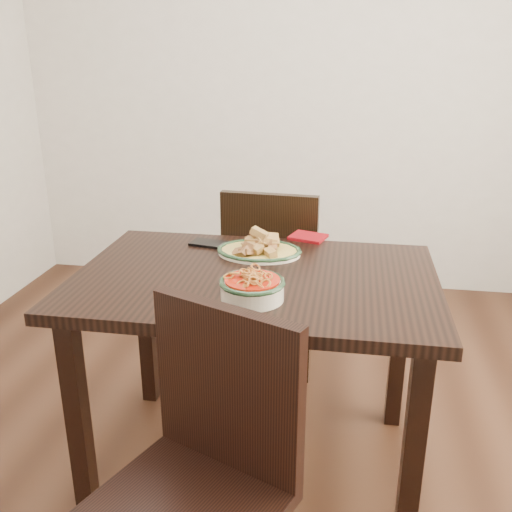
% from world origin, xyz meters
% --- Properties ---
extents(floor, '(3.50, 3.50, 0.00)m').
position_xyz_m(floor, '(0.00, 0.00, 0.00)').
color(floor, '#311B0F').
rests_on(floor, ground).
extents(wall_back, '(3.50, 0.10, 2.60)m').
position_xyz_m(wall_back, '(0.00, 1.75, 1.30)').
color(wall_back, silver).
rests_on(wall_back, ground).
extents(dining_table, '(1.20, 0.80, 0.75)m').
position_xyz_m(dining_table, '(0.01, -0.05, 0.65)').
color(dining_table, black).
rests_on(dining_table, ground).
extents(chair_far, '(0.45, 0.45, 0.89)m').
position_xyz_m(chair_far, '(-0.02, 0.62, 0.50)').
color(chair_far, black).
rests_on(chair_far, ground).
extents(chair_near, '(0.55, 0.55, 0.89)m').
position_xyz_m(chair_near, '(-0.01, -0.70, 0.50)').
color(chair_near, black).
rests_on(chair_near, ground).
extents(fish_plate, '(0.30, 0.24, 0.11)m').
position_xyz_m(fish_plate, '(-0.01, 0.15, 0.79)').
color(fish_plate, white).
rests_on(fish_plate, dining_table).
extents(noodle_bowl, '(0.20, 0.20, 0.08)m').
position_xyz_m(noodle_bowl, '(0.03, -0.24, 0.79)').
color(noodle_bowl, beige).
rests_on(noodle_bowl, dining_table).
extents(smartphone, '(0.16, 0.11, 0.01)m').
position_xyz_m(smartphone, '(-0.21, 0.23, 0.76)').
color(smartphone, black).
rests_on(smartphone, dining_table).
extents(napkin, '(0.16, 0.15, 0.01)m').
position_xyz_m(napkin, '(0.15, 0.37, 0.76)').
color(napkin, maroon).
rests_on(napkin, dining_table).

